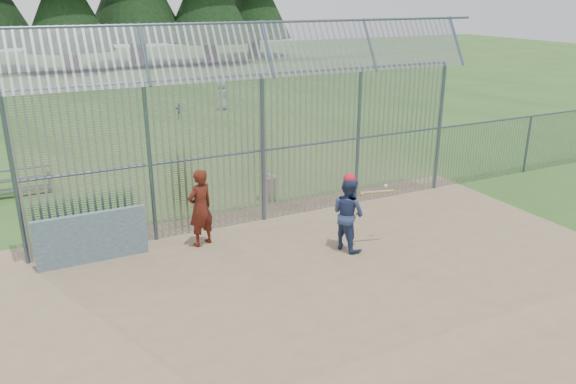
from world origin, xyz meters
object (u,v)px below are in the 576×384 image
dugout_wall (92,238)px  trash_can (268,188)px  bleacher (0,183)px  batter (348,214)px  onlooker (200,208)px

dugout_wall → trash_can: (5.39, 2.06, -0.24)m
trash_can → bleacher: size_ratio=0.27×
dugout_wall → trash_can: 5.77m
dugout_wall → batter: batter is taller
onlooker → trash_can: onlooker is taller
dugout_wall → batter: bearing=-19.4°
batter → onlooker: size_ratio=0.92×
onlooker → bleacher: onlooker is taller
onlooker → trash_can: size_ratio=2.38×
dugout_wall → onlooker: bearing=-4.9°
batter → onlooker: (-3.12, 1.78, 0.07)m
bleacher → onlooker: bearing=-54.8°
dugout_wall → trash_can: size_ratio=3.05×
onlooker → bleacher: size_ratio=0.65×
dugout_wall → onlooker: size_ratio=1.28×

